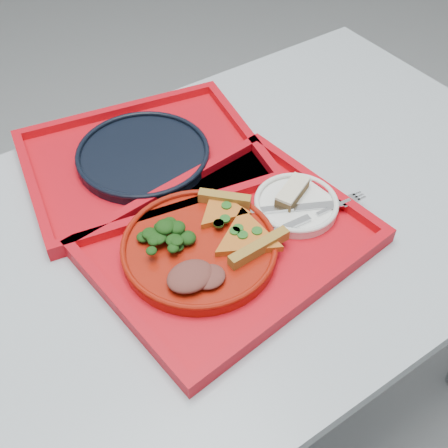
{
  "coord_description": "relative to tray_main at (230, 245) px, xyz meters",
  "views": [
    {
      "loc": [
        -0.26,
        -0.58,
        1.49
      ],
      "look_at": [
        0.11,
        -0.04,
        0.78
      ],
      "focal_mm": 45.0,
      "sensor_mm": 36.0,
      "label": 1
    }
  ],
  "objects": [
    {
      "name": "salad_heap",
      "position": [
        -0.1,
        0.05,
        0.04
      ],
      "size": [
        0.08,
        0.07,
        0.04
      ],
      "primitive_type": "ellipsoid",
      "color": "black",
      "rests_on": "dinner_plate"
    },
    {
      "name": "ground",
      "position": [
        -0.1,
        0.07,
        -0.76
      ],
      "size": [
        10.0,
        10.0,
        0.0
      ],
      "primitive_type": "plane",
      "color": "#909398",
      "rests_on": "ground"
    },
    {
      "name": "fork",
      "position": [
        0.15,
        -0.04,
        0.02
      ],
      "size": [
        0.19,
        0.04,
        0.01
      ],
      "primitive_type": "cube",
      "rotation": [
        0.0,
        0.0,
        -0.08
      ],
      "color": "silver",
      "rests_on": "side_plate"
    },
    {
      "name": "pizza_slice_a",
      "position": [
        0.02,
        -0.02,
        0.03
      ],
      "size": [
        0.12,
        0.13,
        0.02
      ],
      "primitive_type": null,
      "rotation": [
        0.0,
        0.0,
        1.6
      ],
      "color": "orange",
      "rests_on": "dinner_plate"
    },
    {
      "name": "meat_portion",
      "position": [
        -0.11,
        -0.04,
        0.04
      ],
      "size": [
        0.08,
        0.06,
        0.02
      ],
      "primitive_type": "ellipsoid",
      "color": "brown",
      "rests_on": "dinner_plate"
    },
    {
      "name": "tray_far",
      "position": [
        -0.02,
        0.28,
        0.0
      ],
      "size": [
        0.5,
        0.42,
        0.01
      ],
      "primitive_type": "cube",
      "rotation": [
        0.0,
        0.0,
        -0.18
      ],
      "color": "red",
      "rests_on": "table"
    },
    {
      "name": "dessert_bar",
      "position": [
        0.15,
        0.02,
        0.03
      ],
      "size": [
        0.09,
        0.06,
        0.02
      ],
      "rotation": [
        0.0,
        0.0,
        0.43
      ],
      "color": "#4E341A",
      "rests_on": "side_plate"
    },
    {
      "name": "side_plate",
      "position": [
        0.15,
        0.0,
        0.01
      ],
      "size": [
        0.15,
        0.15,
        0.01
      ],
      "primitive_type": "cylinder",
      "color": "white",
      "rests_on": "tray_main"
    },
    {
      "name": "knife",
      "position": [
        0.14,
        -0.01,
        0.02
      ],
      "size": [
        0.17,
        0.1,
        0.01
      ],
      "primitive_type": "cube",
      "rotation": [
        0.0,
        0.0,
        -0.46
      ],
      "color": "silver",
      "rests_on": "side_plate"
    },
    {
      "name": "tray_main",
      "position": [
        0.0,
        0.0,
        0.0
      ],
      "size": [
        0.48,
        0.4,
        0.01
      ],
      "primitive_type": "cube",
      "rotation": [
        0.0,
        0.0,
        0.11
      ],
      "color": "red",
      "rests_on": "table"
    },
    {
      "name": "navy_plate",
      "position": [
        -0.02,
        0.28,
        0.01
      ],
      "size": [
        0.26,
        0.26,
        0.02
      ],
      "primitive_type": "cylinder",
      "color": "black",
      "rests_on": "tray_far"
    },
    {
      "name": "table",
      "position": [
        -0.1,
        0.07,
        -0.08
      ],
      "size": [
        1.6,
        0.8,
        0.75
      ],
      "color": "#A5AEB9",
      "rests_on": "ground"
    },
    {
      "name": "dinner_plate",
      "position": [
        -0.05,
        0.01,
        0.02
      ],
      "size": [
        0.26,
        0.26,
        0.02
      ],
      "primitive_type": "cylinder",
      "color": "maroon",
      "rests_on": "tray_main"
    },
    {
      "name": "pizza_slice_b",
      "position": [
        0.02,
        0.05,
        0.03
      ],
      "size": [
        0.14,
        0.14,
        0.02
      ],
      "primitive_type": null,
      "rotation": [
        0.0,
        0.0,
        3.92
      ],
      "color": "orange",
      "rests_on": "dinner_plate"
    }
  ]
}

